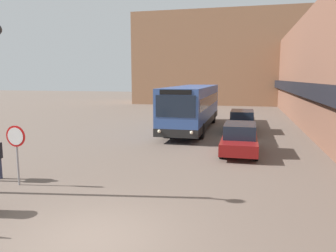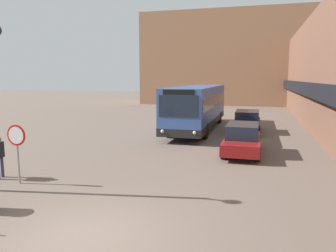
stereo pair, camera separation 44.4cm
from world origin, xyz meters
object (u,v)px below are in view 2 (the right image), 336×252
at_px(city_bus, 198,106).
at_px(parked_car_middle, 247,121).
at_px(stop_sign, 17,141).
at_px(parked_car_front, 242,139).

xyz_separation_m(city_bus, parked_car_middle, (3.62, -0.27, -0.97)).
relative_size(parked_car_middle, stop_sign, 2.23).
xyz_separation_m(parked_car_front, parked_car_middle, (-0.00, 6.89, 0.00)).
distance_m(city_bus, parked_car_middle, 3.76).
xyz_separation_m(city_bus, stop_sign, (-3.99, -14.28, -0.17)).
height_order(parked_car_front, stop_sign, stop_sign).
distance_m(parked_car_front, parked_car_middle, 6.89).
height_order(city_bus, parked_car_front, city_bus).
distance_m(parked_car_front, stop_sign, 10.46).
bearing_deg(parked_car_middle, city_bus, 175.76).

